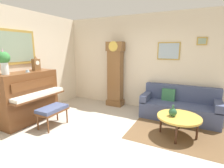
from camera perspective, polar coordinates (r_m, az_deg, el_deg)
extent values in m
cube|color=#B2A899|center=(3.57, -2.61, -19.68)|extent=(6.40, 6.00, 0.10)
cube|color=beige|center=(4.90, -30.45, 5.36)|extent=(0.10, 4.90, 2.80)
cube|color=#B28E3D|center=(4.87, -29.84, 10.72)|extent=(0.03, 1.10, 0.84)
cube|color=gray|center=(4.86, -29.73, 10.73)|extent=(0.01, 0.98, 0.72)
cube|color=beige|center=(5.28, 10.22, 7.12)|extent=(5.30, 0.10, 2.80)
cube|color=#B28E3D|center=(4.98, 28.01, 12.62)|extent=(0.24, 0.03, 0.20)
cube|color=gray|center=(4.97, 28.01, 12.62)|extent=(0.18, 0.01, 0.14)
cube|color=#B28E3D|center=(5.04, 18.48, 10.49)|extent=(0.60, 0.03, 0.48)
cube|color=#9EB2C1|center=(5.02, 18.45, 10.49)|extent=(0.54, 0.01, 0.42)
cube|color=brown|center=(4.11, 21.75, -15.20)|extent=(2.10, 1.50, 0.01)
cube|color=brown|center=(4.79, -26.45, -3.80)|extent=(0.60, 1.44, 1.25)
cube|color=brown|center=(4.44, -23.16, -3.94)|extent=(0.28, 1.38, 0.04)
cube|color=white|center=(4.43, -23.23, -3.19)|extent=(0.26, 1.32, 0.08)
cube|color=brown|center=(4.46, -24.39, -0.02)|extent=(0.03, 1.20, 0.20)
cube|color=brown|center=(4.25, -19.39, -8.57)|extent=(0.42, 0.70, 0.04)
cube|color=#424C70|center=(4.23, -19.44, -7.81)|extent=(0.40, 0.68, 0.08)
cylinder|color=brown|center=(4.03, -20.70, -12.89)|extent=(0.04, 0.04, 0.36)
cylinder|color=brown|center=(4.42, -14.91, -10.30)|extent=(0.04, 0.04, 0.36)
cylinder|color=brown|center=(4.26, -23.69, -11.79)|extent=(0.04, 0.04, 0.36)
cylinder|color=brown|center=(4.63, -17.92, -9.47)|extent=(0.04, 0.04, 0.36)
cube|color=brown|center=(5.58, 1.07, -6.19)|extent=(0.52, 0.34, 0.18)
cube|color=brown|center=(5.39, 1.10, 1.93)|extent=(0.44, 0.28, 1.78)
cube|color=brown|center=(5.31, 1.15, 12.51)|extent=(0.52, 0.32, 0.28)
cylinder|color=gold|center=(5.17, 0.39, 12.54)|extent=(0.30, 0.02, 0.30)
cylinder|color=gold|center=(5.34, 0.87, 2.48)|extent=(0.03, 0.03, 0.70)
cube|color=#424C70|center=(4.82, 21.43, -8.46)|extent=(1.90, 0.80, 0.42)
cube|color=#424C70|center=(4.99, 22.13, -2.91)|extent=(1.90, 0.20, 0.44)
cube|color=#424C70|center=(4.87, 11.58, -4.08)|extent=(0.18, 0.80, 0.20)
cube|color=#424C70|center=(4.75, 32.10, -6.09)|extent=(0.18, 0.80, 0.20)
cube|color=#38754C|center=(4.88, 18.42, -3.46)|extent=(0.34, 0.12, 0.32)
cylinder|color=gold|center=(3.84, 21.59, -10.31)|extent=(0.88, 0.88, 0.04)
torus|color=#3D2316|center=(3.84, 21.59, -10.31)|extent=(0.88, 0.88, 0.04)
cylinder|color=#3D2316|center=(4.26, 21.85, -11.34)|extent=(0.04, 0.04, 0.40)
cylinder|color=#3D2316|center=(3.92, 26.73, -13.81)|extent=(0.04, 0.04, 0.40)
cylinder|color=#3D2316|center=(3.60, 20.74, -15.59)|extent=(0.04, 0.04, 0.40)
cylinder|color=#3D2316|center=(3.97, 16.05, -12.67)|extent=(0.04, 0.04, 0.40)
cube|color=brown|center=(4.83, -24.16, 5.94)|extent=(0.12, 0.18, 0.30)
cylinder|color=white|center=(4.78, -23.73, 6.52)|extent=(0.01, 0.11, 0.11)
cone|color=brown|center=(4.82, -24.35, 8.18)|extent=(0.10, 0.10, 0.08)
cylinder|color=silver|center=(4.37, -32.33, 4.38)|extent=(0.15, 0.15, 0.26)
sphere|color=#387F3D|center=(4.35, -32.67, 7.50)|extent=(0.26, 0.26, 0.26)
cone|color=#D199B7|center=(4.32, -32.89, 9.19)|extent=(0.06, 0.06, 0.16)
cylinder|color=#ADC6D6|center=(4.58, -26.51, 3.63)|extent=(0.12, 0.12, 0.01)
cylinder|color=#ADC6D6|center=(4.58, -26.54, 3.95)|extent=(0.08, 0.08, 0.06)
cylinder|color=#234C33|center=(3.79, 19.67, -10.03)|extent=(0.09, 0.09, 0.01)
sphere|color=#285638|center=(3.77, 19.75, -8.91)|extent=(0.17, 0.17, 0.17)
cylinder|color=#285638|center=(3.73, 19.87, -7.25)|extent=(0.04, 0.04, 0.08)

